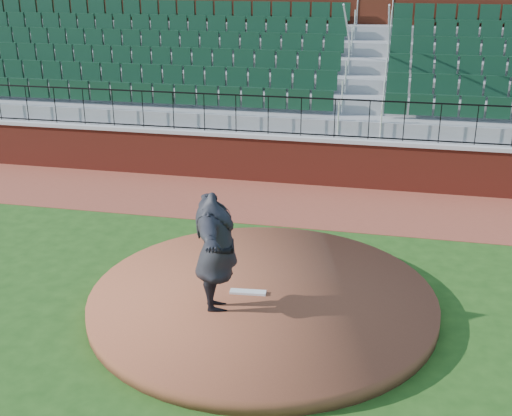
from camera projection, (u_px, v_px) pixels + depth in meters
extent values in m
plane|color=#1D4413|center=(237.00, 309.00, 11.19)|extent=(90.00, 90.00, 0.00)
cube|color=brown|center=(290.00, 202.00, 16.12)|extent=(34.00, 3.20, 0.01)
cube|color=maroon|center=(300.00, 161.00, 17.37)|extent=(34.00, 0.35, 1.20)
cube|color=#B7B7B7|center=(301.00, 137.00, 17.14)|extent=(34.00, 0.45, 0.10)
cube|color=maroon|center=(327.00, 52.00, 21.66)|extent=(34.00, 0.50, 5.50)
cylinder|color=brown|center=(262.00, 299.00, 11.25)|extent=(5.93, 5.93, 0.25)
cube|color=silver|center=(248.00, 292.00, 11.19)|extent=(0.63, 0.21, 0.04)
imported|color=black|center=(216.00, 252.00, 10.37)|extent=(1.42, 2.57, 2.02)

